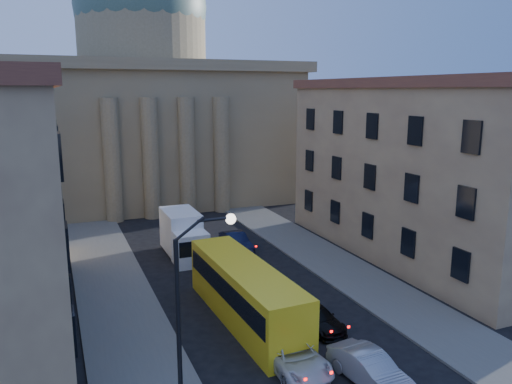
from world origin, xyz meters
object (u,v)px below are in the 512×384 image
(street_lamp, at_px, (191,302))
(box_truck, at_px, (184,236))
(city_bus, at_px, (245,291))
(car_right_near, at_px, (370,369))

(street_lamp, xyz_separation_m, box_truck, (4.90, 20.83, -3.54))
(street_lamp, xyz_separation_m, city_bus, (5.36, 7.77, -3.41))
(city_bus, relative_size, box_truck, 1.85)
(street_lamp, distance_m, box_truck, 21.69)
(city_bus, bearing_deg, street_lamp, -126.57)
(street_lamp, relative_size, city_bus, 0.71)
(box_truck, bearing_deg, car_right_near, -80.82)
(city_bus, bearing_deg, box_truck, 90.05)
(car_right_near, bearing_deg, street_lamp, 167.63)
(box_truck, bearing_deg, street_lamp, -103.31)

